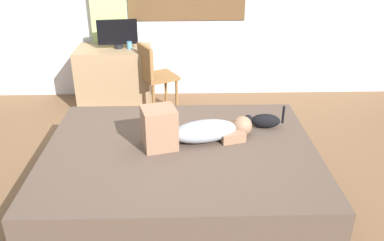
{
  "coord_description": "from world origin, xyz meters",
  "views": [
    {
      "loc": [
        0.02,
        -2.85,
        2.1
      ],
      "look_at": [
        0.1,
        0.2,
        0.62
      ],
      "focal_mm": 37.89,
      "sensor_mm": 36.0,
      "label": 1
    }
  ],
  "objects_px": {
    "person_lying": "(193,130)",
    "desk": "(115,77)",
    "chair_by_desk": "(154,74)",
    "bed": "(181,173)",
    "tv_monitor": "(117,33)",
    "cat": "(263,121)",
    "cup": "(129,45)"
  },
  "relations": [
    {
      "from": "bed",
      "to": "cat",
      "type": "distance_m",
      "value": 0.87
    },
    {
      "from": "cup",
      "to": "bed",
      "type": "bearing_deg",
      "value": -72.91
    },
    {
      "from": "person_lying",
      "to": "chair_by_desk",
      "type": "height_order",
      "value": "chair_by_desk"
    },
    {
      "from": "tv_monitor",
      "to": "cat",
      "type": "bearing_deg",
      "value": -48.33
    },
    {
      "from": "person_lying",
      "to": "cat",
      "type": "distance_m",
      "value": 0.68
    },
    {
      "from": "person_lying",
      "to": "cup",
      "type": "height_order",
      "value": "cup"
    },
    {
      "from": "bed",
      "to": "cup",
      "type": "relative_size",
      "value": 25.52
    },
    {
      "from": "bed",
      "to": "person_lying",
      "type": "distance_m",
      "value": 0.38
    },
    {
      "from": "person_lying",
      "to": "desk",
      "type": "bearing_deg",
      "value": 115.91
    },
    {
      "from": "bed",
      "to": "chair_by_desk",
      "type": "distance_m",
      "value": 1.78
    },
    {
      "from": "person_lying",
      "to": "cup",
      "type": "bearing_deg",
      "value": 110.84
    },
    {
      "from": "desk",
      "to": "tv_monitor",
      "type": "relative_size",
      "value": 1.88
    },
    {
      "from": "person_lying",
      "to": "cup",
      "type": "xyz_separation_m",
      "value": [
        -0.72,
        1.89,
        0.2
      ]
    },
    {
      "from": "cat",
      "to": "chair_by_desk",
      "type": "distance_m",
      "value": 1.73
    },
    {
      "from": "desk",
      "to": "chair_by_desk",
      "type": "bearing_deg",
      "value": -29.78
    },
    {
      "from": "bed",
      "to": "cup",
      "type": "xyz_separation_m",
      "value": [
        -0.61,
        1.99,
        0.55
      ]
    },
    {
      "from": "desk",
      "to": "chair_by_desk",
      "type": "xyz_separation_m",
      "value": [
        0.51,
        -0.29,
        0.14
      ]
    },
    {
      "from": "desk",
      "to": "cup",
      "type": "height_order",
      "value": "cup"
    },
    {
      "from": "cat",
      "to": "chair_by_desk",
      "type": "bearing_deg",
      "value": 127.31
    },
    {
      "from": "person_lying",
      "to": "tv_monitor",
      "type": "distance_m",
      "value": 2.13
    },
    {
      "from": "bed",
      "to": "tv_monitor",
      "type": "relative_size",
      "value": 4.71
    },
    {
      "from": "bed",
      "to": "desk",
      "type": "height_order",
      "value": "desk"
    },
    {
      "from": "person_lying",
      "to": "cup",
      "type": "relative_size",
      "value": 10.58
    },
    {
      "from": "cat",
      "to": "tv_monitor",
      "type": "relative_size",
      "value": 0.75
    },
    {
      "from": "desk",
      "to": "tv_monitor",
      "type": "xyz_separation_m",
      "value": [
        0.08,
        -0.0,
        0.55
      ]
    },
    {
      "from": "person_lying",
      "to": "cat",
      "type": "bearing_deg",
      "value": 21.41
    },
    {
      "from": "person_lying",
      "to": "desk",
      "type": "xyz_separation_m",
      "value": [
        -0.93,
        1.92,
        -0.22
      ]
    },
    {
      "from": "chair_by_desk",
      "to": "bed",
      "type": "bearing_deg",
      "value": -79.75
    },
    {
      "from": "bed",
      "to": "cat",
      "type": "relative_size",
      "value": 6.31
    },
    {
      "from": "person_lying",
      "to": "chair_by_desk",
      "type": "bearing_deg",
      "value": 104.46
    },
    {
      "from": "person_lying",
      "to": "chair_by_desk",
      "type": "distance_m",
      "value": 1.68
    },
    {
      "from": "cat",
      "to": "cup",
      "type": "bearing_deg",
      "value": 129.42
    }
  ]
}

